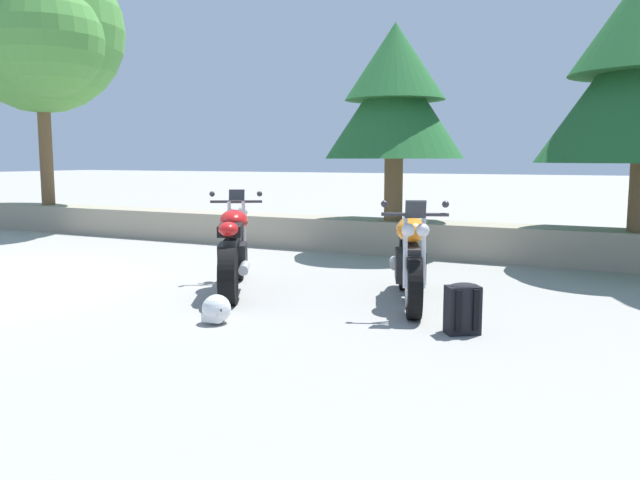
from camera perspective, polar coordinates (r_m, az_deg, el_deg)
The scene contains 7 objects.
stone_wall at distance 12.75m, azimuth -10.66°, elevation 1.26°, with size 36.00×0.80×0.55m, color gray.
motorcycle_red_near_left at distance 7.73m, azimuth -7.68°, elevation -0.94°, with size 1.19×1.87×1.18m.
motorcycle_orange_centre at distance 7.07m, azimuth 8.02°, elevation -1.72°, with size 1.00×1.98×1.18m.
rider_backpack at distance 5.97m, azimuth 12.50°, elevation -5.84°, with size 0.35×0.34×0.47m.
rider_helmet at distance 6.29m, azimuth -9.21°, elevation -6.09°, with size 0.28×0.28×0.28m.
leafy_tree_far_left at distance 15.46m, azimuth -23.51°, elevation 16.59°, with size 3.73×3.55×5.55m.
pine_tree_mid_left at distance 10.76m, azimuth 6.65°, elevation 12.70°, with size 2.27×2.27×3.20m.
Camera 1 is at (7.61, -5.35, 1.58)m, focal length 36.09 mm.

